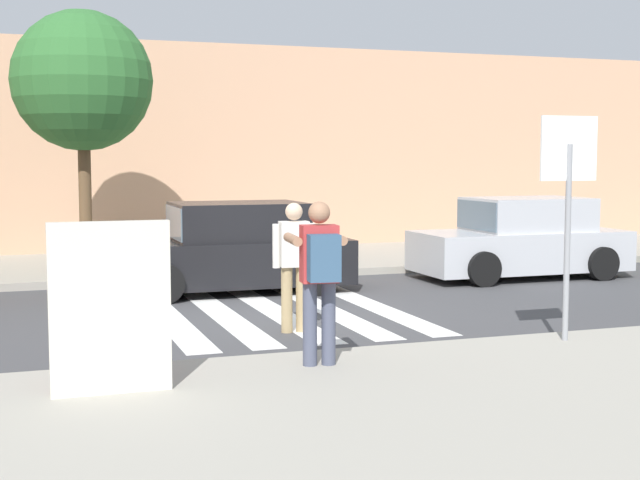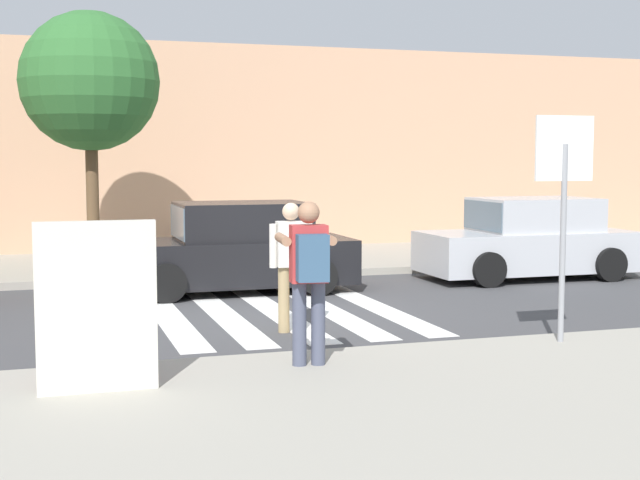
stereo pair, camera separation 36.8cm
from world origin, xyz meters
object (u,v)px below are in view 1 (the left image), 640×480
Objects in this scene: photographer_with_backpack at (320,269)px; pedestrian_crossing at (294,259)px; parked_car_silver at (522,240)px; stop_sign at (568,177)px; parked_car_black at (232,250)px; street_tree_center at (82,82)px; advertising_board at (110,308)px.

photographer_with_backpack is 2.54m from pedestrian_crossing.
stop_sign is at bearing -117.44° from parked_car_silver.
street_tree_center reaches higher than parked_car_black.
pedestrian_crossing is (0.50, 2.48, -0.19)m from photographer_with_backpack.
parked_car_black is 7.18m from advertising_board.
stop_sign reaches higher than parked_car_black.
stop_sign is at bearing 5.17° from photographer_with_backpack.
parked_car_silver is (3.09, 5.94, -1.36)m from stop_sign.
street_tree_center reaches higher than photographer_with_backpack.
parked_car_silver is (5.79, 3.75, -0.25)m from pedestrian_crossing.
photographer_with_backpack is at bearing -174.83° from stop_sign.
parked_car_silver is at bearing 38.11° from advertising_board.
street_tree_center is (-7.98, 2.59, 3.02)m from parked_car_silver.
street_tree_center is (-2.24, 2.59, 3.02)m from parked_car_black.
stop_sign is 3.65m from pedestrian_crossing.
stop_sign reaches higher than parked_car_silver.
street_tree_center is 9.66m from advertising_board.
parked_car_silver is at bearing 32.93° from pedestrian_crossing.
pedestrian_crossing is (-2.71, 2.19, -1.11)m from stop_sign.
advertising_board is at bearing -93.02° from street_tree_center.
street_tree_center is at bearing 119.85° from stop_sign.
photographer_with_backpack reaches higher than parked_car_silver.
parked_car_silver is (5.74, 0.00, 0.00)m from parked_car_black.
photographer_with_backpack reaches higher than advertising_board.
photographer_with_backpack is 6.27m from parked_car_black.
pedestrian_crossing is 6.90m from parked_car_silver.
photographer_with_backpack is 8.86m from parked_car_silver.
street_tree_center reaches higher than pedestrian_crossing.
pedestrian_crossing is 0.35× the size of street_tree_center.
parked_car_black is 2.56× the size of advertising_board.
photographer_with_backpack is at bearing -95.03° from parked_car_black.
parked_car_black is (0.05, 3.75, -0.25)m from pedestrian_crossing.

